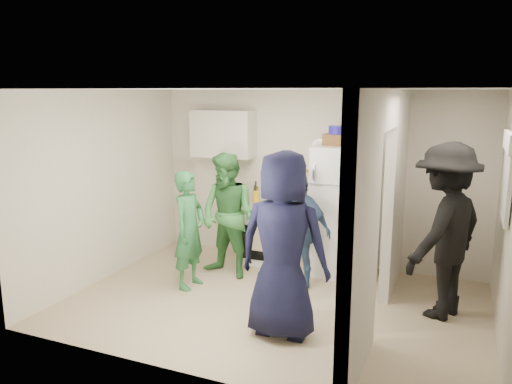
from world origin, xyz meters
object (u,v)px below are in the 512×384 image
yellow_cup_stack_top (359,138)px  person_green_left (189,230)px  fridge (341,211)px  person_denim (297,230)px  blue_bowl (337,130)px  person_nook (445,231)px  stove (269,234)px  wicker_basket (337,140)px  person_green_center (228,216)px  person_navy (283,245)px

yellow_cup_stack_top → person_green_left: yellow_cup_stack_top is taller
fridge → person_denim: 0.83m
blue_bowl → person_nook: (1.45, -0.93, -0.99)m
stove → person_nook: bearing=-20.6°
wicker_basket → blue_bowl: size_ratio=1.46×
blue_bowl → person_nook: bearing=-32.5°
person_green_center → fridge: bearing=39.8°
stove → person_green_center: size_ratio=0.50×
stove → wicker_basket: wicker_basket is taller
stove → fridge: fridge is taller
person_green_center → person_denim: person_green_center is taller
yellow_cup_stack_top → person_denim: yellow_cup_stack_top is taller
yellow_cup_stack_top → person_nook: 1.65m
yellow_cup_stack_top → person_nook: size_ratio=0.13×
wicker_basket → person_denim: 1.37m
yellow_cup_stack_top → person_green_center: 2.00m
person_green_left → person_nook: bearing=-80.3°
yellow_cup_stack_top → person_green_left: 2.47m
fridge → person_green_center: 1.54m
fridge → person_nook: person_nook is taller
person_green_left → blue_bowl: bearing=-47.5°
person_denim → person_navy: 1.32m
person_green_center → person_nook: (2.72, -0.17, 0.13)m
blue_bowl → wicker_basket: bearing=0.0°
yellow_cup_stack_top → person_navy: (-0.34, -1.90, -0.93)m
stove → fridge: size_ratio=0.48×
blue_bowl → person_nook: 1.99m
person_navy → yellow_cup_stack_top: bearing=-101.3°
fridge → wicker_basket: 0.96m
stove → wicker_basket: 1.71m
blue_bowl → person_green_center: size_ratio=0.14×
stove → yellow_cup_stack_top: size_ratio=3.37×
yellow_cup_stack_top → blue_bowl: bearing=154.9°
person_navy → wicker_basket: bearing=-91.8°
person_nook → person_green_left: bearing=-57.6°
person_green_left → fridge: bearing=-50.4°
fridge → person_green_left: 2.07m
fridge → person_green_left: size_ratio=1.17×
person_green_left → wicker_basket: bearing=-47.5°
fridge → person_green_left: (-1.65, -1.24, -0.13)m
stove → yellow_cup_stack_top: bearing=-5.8°
stove → person_green_left: (-0.60, -1.27, 0.33)m
stove → blue_bowl: blue_bowl is taller
blue_bowl → person_green_center: blue_bowl is taller
person_navy → person_nook: 1.86m
fridge → person_navy: (-0.12, -2.00, 0.08)m
stove → person_navy: person_navy is taller
person_green_center → person_nook: person_nook is taller
fridge → wicker_basket: size_ratio=5.04×
person_navy → person_green_left: bearing=-27.6°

